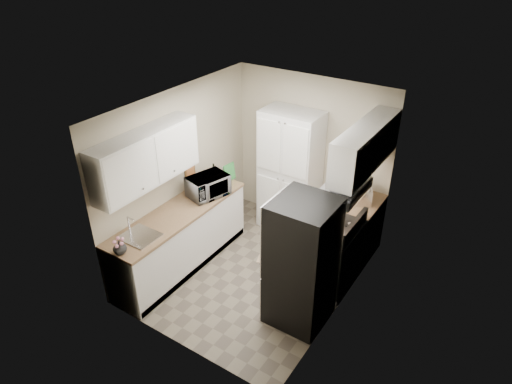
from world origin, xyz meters
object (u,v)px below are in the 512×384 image
wine_bottle (214,174)px  toaster_oven (360,193)px  electric_range (330,254)px  microwave (208,186)px  pantry_cabinet (290,172)px  refrigerator (302,263)px

wine_bottle → toaster_oven: 2.21m
electric_range → wine_bottle: bearing=176.2°
microwave → wine_bottle: bearing=42.5°
electric_range → microwave: microwave is taller
pantry_cabinet → electric_range: pantry_cabinet is taller
pantry_cabinet → microwave: 1.37m
refrigerator → microwave: 1.95m
pantry_cabinet → electric_range: 1.58m
microwave → toaster_oven: microwave is taller
pantry_cabinet → electric_range: size_ratio=1.77×
wine_bottle → microwave: bearing=-63.6°
pantry_cabinet → toaster_oven: bearing=-4.0°
microwave → toaster_oven: 2.19m
wine_bottle → refrigerator: bearing=-24.7°
refrigerator → wine_bottle: 2.25m
microwave → electric_range: bearing=-66.6°
electric_range → refrigerator: (-0.03, -0.80, 0.37)m
refrigerator → toaster_oven: size_ratio=4.22×
refrigerator → wine_bottle: size_ratio=6.13×
electric_range → wine_bottle: size_ratio=4.07×
refrigerator → toaster_oven: bearing=88.2°
pantry_cabinet → wine_bottle: (-0.90, -0.79, 0.06)m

